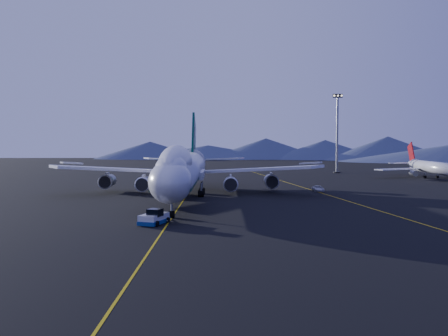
{
  "coord_description": "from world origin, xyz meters",
  "views": [
    {
      "loc": [
        7.78,
        -101.79,
        11.63
      ],
      "look_at": [
        8.05,
        3.45,
        6.0
      ],
      "focal_mm": 40.0,
      "sensor_mm": 36.0,
      "label": 1
    }
  ],
  "objects_px": {
    "service_van": "(318,189)",
    "floodlight_mast": "(337,133)",
    "second_jet": "(432,167)",
    "boeing_747": "(185,170)",
    "pushback_tug": "(154,219)"
  },
  "relations": [
    {
      "from": "floodlight_mast",
      "to": "second_jet",
      "type": "bearing_deg",
      "value": -49.48
    },
    {
      "from": "floodlight_mast",
      "to": "pushback_tug",
      "type": "bearing_deg",
      "value": -114.42
    },
    {
      "from": "pushback_tug",
      "to": "second_jet",
      "type": "height_order",
      "value": "second_jet"
    },
    {
      "from": "pushback_tug",
      "to": "service_van",
      "type": "height_order",
      "value": "pushback_tug"
    },
    {
      "from": "second_jet",
      "to": "boeing_747",
      "type": "bearing_deg",
      "value": -154.69
    },
    {
      "from": "pushback_tug",
      "to": "service_van",
      "type": "relative_size",
      "value": 1.21
    },
    {
      "from": "service_van",
      "to": "floodlight_mast",
      "type": "xyz_separation_m",
      "value": [
        19.98,
        68.42,
        14.04
      ]
    },
    {
      "from": "boeing_747",
      "to": "service_van",
      "type": "height_order",
      "value": "boeing_747"
    },
    {
      "from": "second_jet",
      "to": "floodlight_mast",
      "type": "distance_m",
      "value": 37.99
    },
    {
      "from": "pushback_tug",
      "to": "boeing_747",
      "type": "bearing_deg",
      "value": 106.0
    },
    {
      "from": "floodlight_mast",
      "to": "boeing_747",
      "type": "bearing_deg",
      "value": -121.38
    },
    {
      "from": "second_jet",
      "to": "pushback_tug",
      "type": "bearing_deg",
      "value": -142.2
    },
    {
      "from": "boeing_747",
      "to": "second_jet",
      "type": "distance_m",
      "value": 91.49
    },
    {
      "from": "boeing_747",
      "to": "floodlight_mast",
      "type": "bearing_deg",
      "value": 58.62
    },
    {
      "from": "service_van",
      "to": "second_jet",
      "type": "bearing_deg",
      "value": 42.93
    }
  ]
}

